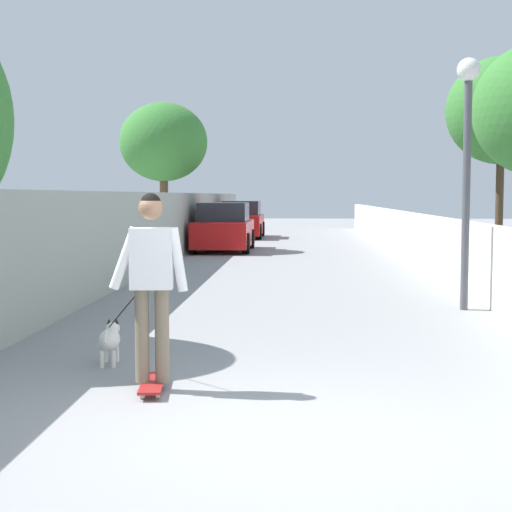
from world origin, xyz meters
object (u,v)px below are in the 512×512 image
Objects in this scene: tree_right_far at (502,111)px; dog at (110,339)px; lamp_post at (467,136)px; skateboard at (153,383)px; car_near at (224,229)px; tree_left_distant at (163,143)px; person_skateboarder at (151,272)px; car_far at (242,221)px.

tree_right_far is 3.58× the size of dog.
dog is (-4.16, 4.55, -2.41)m from lamp_post.
tree_right_far is at bearing -27.35° from skateboard.
dog is (-10.59, 6.69, -3.46)m from tree_right_far.
tree_left_distant is at bearing 92.21° from car_near.
person_skateboarder is at bearing -148.67° from dog.
skateboard is at bearing 152.65° from tree_right_far.
car_near is 7.70m from car_far.
dog is at bearing 31.33° from skateboard.
lamp_post reaches higher than car_near.
tree_right_far is at bearing -152.71° from car_far.
tree_right_far reaches higher than skateboard.
car_far is (7.78, -1.90, -2.73)m from tree_left_distant.
tree_right_far is at bearing -32.26° from dog.
tree_right_far is 10.83m from tree_left_distant.
lamp_post is 2.76× the size of dog.
person_skateboarder is 1.50m from dog.
lamp_post is 0.94× the size of car_far.
car_near is (16.67, 0.42, 0.44)m from dog.
tree_right_far reaches higher than car_far.
dog is at bearing 132.44° from lamp_post.
skateboard is 0.48× the size of person_skateboarder.
tree_left_distant is 1.22× the size of lamp_post.
lamp_post is 6.61m from dog.
tree_left_distant reaches higher than dog.
car_far is at bearing 27.29° from tree_right_far.
car_far is (25.44, 1.07, 0.65)m from skateboard.
person_skateboarder is at bearing 152.65° from tree_right_far.
skateboard is 25.47m from car_far.
tree_left_distant reaches higher than person_skateboarder.
tree_left_distant is 2.75× the size of person_skateboarder.
car_far is at bearing 2.41° from person_skateboarder.
person_skateboarder is (-5.23, 3.89, -1.59)m from lamp_post.
tree_right_far is 2.92× the size of person_skateboarder.
dog is (-16.59, -2.32, -3.17)m from tree_left_distant.
tree_left_distant is at bearing 166.24° from car_far.
car_far is at bearing 13.80° from lamp_post.
person_skateboarder is (-17.67, -2.98, -2.35)m from tree_left_distant.
car_near is at bearing 21.65° from lamp_post.
tree_right_far reaches higher than lamp_post.
dog is at bearing 31.33° from person_skateboarder.
car_far is (13.78, 7.11, -3.02)m from tree_right_far.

